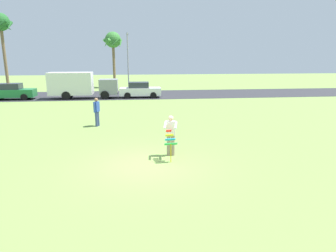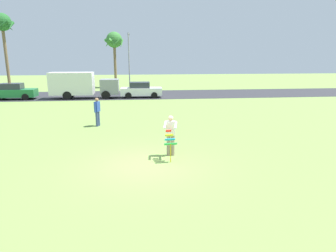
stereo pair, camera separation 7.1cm
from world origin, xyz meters
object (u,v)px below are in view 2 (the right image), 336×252
at_px(person_kite_flyer, 171,134).
at_px(streetlight_pole, 129,58).
at_px(parked_car_white, 141,90).
at_px(palm_tree_left_near, 2,26).
at_px(parked_car_green, 13,92).
at_px(parked_truck_grey_van, 81,84).
at_px(kite_held, 170,141).
at_px(palm_tree_right_near, 114,42).
at_px(person_walker_near, 97,111).

height_order(person_kite_flyer, streetlight_pole, streetlight_pole).
xyz_separation_m(parked_car_white, palm_tree_left_near, (-16.26, 8.56, 6.99)).
bearing_deg(streetlight_pole, parked_car_white, -80.02).
relative_size(parked_car_green, parked_truck_grey_van, 0.63).
height_order(kite_held, streetlight_pole, streetlight_pole).
distance_m(kite_held, parked_truck_grey_van, 20.29).
height_order(kite_held, palm_tree_left_near, palm_tree_left_near).
distance_m(parked_car_white, palm_tree_right_near, 12.49).
bearing_deg(parked_car_white, person_walker_near, -103.04).
distance_m(kite_held, palm_tree_left_near, 33.20).
distance_m(palm_tree_left_near, person_walker_near, 25.90).
height_order(palm_tree_left_near, person_walker_near, palm_tree_left_near).
bearing_deg(palm_tree_left_near, parked_car_white, -27.77).
distance_m(parked_car_white, streetlight_pole, 7.89).
distance_m(parked_car_green, palm_tree_right_near, 15.26).
relative_size(parked_truck_grey_van, person_walker_near, 3.88).
xyz_separation_m(parked_truck_grey_van, palm_tree_left_near, (-10.22, 8.56, 6.35)).
distance_m(palm_tree_left_near, palm_tree_right_near, 13.35).
bearing_deg(person_walker_near, palm_tree_right_near, 90.76).
relative_size(parked_car_green, streetlight_pole, 0.61).
bearing_deg(person_kite_flyer, parked_car_white, 92.58).
bearing_deg(parked_car_green, person_kite_flyer, -54.03).
bearing_deg(parked_truck_grey_van, person_walker_near, -75.98).
height_order(parked_car_green, streetlight_pole, streetlight_pole).
relative_size(kite_held, streetlight_pole, 0.18).
bearing_deg(person_walker_near, parked_car_white, 76.96).
bearing_deg(parked_car_green, parked_car_white, 0.01).
bearing_deg(parked_car_green, person_walker_near, -52.44).
bearing_deg(palm_tree_left_near, person_kite_flyer, -57.68).
relative_size(person_kite_flyer, kite_held, 1.40).
bearing_deg(palm_tree_left_near, parked_car_green, -66.63).
xyz_separation_m(person_kite_flyer, palm_tree_right_near, (-4.05, 29.30, 5.11)).
bearing_deg(parked_truck_grey_van, parked_car_green, -179.99).
distance_m(parked_truck_grey_van, streetlight_pole, 8.94).
relative_size(parked_car_green, parked_car_white, 1.00).
bearing_deg(parked_car_white, kite_held, -87.83).
relative_size(parked_truck_grey_van, palm_tree_left_near, 0.73).
bearing_deg(parked_car_white, parked_car_green, -179.99).
bearing_deg(palm_tree_left_near, streetlight_pole, -5.60).
bearing_deg(palm_tree_left_near, person_walker_near, -57.69).
bearing_deg(person_walker_near, parked_car_green, 127.56).
distance_m(parked_truck_grey_van, person_walker_near, 12.94).
xyz_separation_m(kite_held, palm_tree_right_near, (-3.94, 29.97, 5.21)).
bearing_deg(kite_held, parked_car_green, 124.79).
xyz_separation_m(palm_tree_left_near, palm_tree_right_near, (13.04, 2.29, -1.70)).
distance_m(palm_tree_right_near, streetlight_pole, 4.72).
xyz_separation_m(parked_car_green, person_walker_near, (9.65, -12.55, 0.16)).
distance_m(person_kite_flyer, palm_tree_left_near, 32.68).
distance_m(person_kite_flyer, parked_car_green, 22.79).
height_order(palm_tree_left_near, streetlight_pole, palm_tree_left_near).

